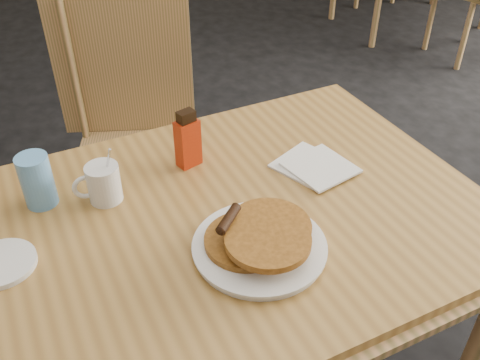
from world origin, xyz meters
The scene contains 8 objects.
main_table centered at (-0.02, 0.02, 0.71)m, with size 1.36×0.99×0.75m.
chair_main_far centered at (-0.04, 0.75, 0.61)m, with size 0.57×0.58×1.02m.
pancake_plate centered at (0.05, -0.11, 0.77)m, with size 0.28×0.28×0.08m.
coffee_mug centered at (-0.22, 0.17, 0.80)m, with size 0.11×0.08×0.14m.
syrup_bottle centered at (0.00, 0.24, 0.82)m, with size 0.07×0.05×0.15m.
napkin_stack centered at (0.29, 0.11, 0.76)m, with size 0.21×0.22×0.01m.
blue_tumbler centered at (-0.36, 0.21, 0.81)m, with size 0.07×0.07×0.13m, color #5C9BD8.
side_saucer centered at (-0.45, 0.03, 0.76)m, with size 0.14×0.14×0.01m, color silver.
Camera 1 is at (-0.27, -0.84, 1.53)m, focal length 40.00 mm.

